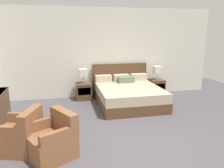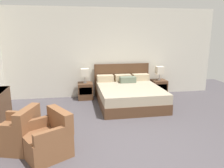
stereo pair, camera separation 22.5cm
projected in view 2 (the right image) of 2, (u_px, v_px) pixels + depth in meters
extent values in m
plane|color=#4C474C|center=(131.00, 148.00, 3.95)|extent=(10.37, 10.37, 0.00)
cube|color=silver|center=(104.00, 53.00, 6.97)|extent=(7.35, 0.06, 2.80)
cube|color=brown|center=(129.00, 100.00, 6.28)|extent=(1.73, 2.01, 0.28)
cube|color=tan|center=(130.00, 91.00, 6.21)|extent=(1.71, 1.99, 0.25)
cube|color=brown|center=(122.00, 80.00, 7.17)|extent=(1.80, 0.05, 1.05)
cube|color=#C6B28E|center=(105.00, 78.00, 6.86)|extent=(0.51, 0.28, 0.20)
cube|color=#C6B28E|center=(123.00, 78.00, 6.96)|extent=(0.51, 0.28, 0.20)
cube|color=#C6B28E|center=(141.00, 77.00, 7.06)|extent=(0.51, 0.28, 0.20)
cube|color=slate|center=(128.00, 80.00, 6.72)|extent=(0.48, 0.22, 0.18)
cube|color=brown|center=(85.00, 91.00, 6.82)|extent=(0.46, 0.44, 0.51)
cube|color=#3C2718|center=(86.00, 91.00, 6.61)|extent=(0.39, 0.01, 0.23)
cube|color=brown|center=(159.00, 88.00, 7.23)|extent=(0.46, 0.44, 0.51)
cube|color=#3C2718|center=(161.00, 88.00, 7.01)|extent=(0.39, 0.01, 0.23)
cylinder|color=#B7B7BC|center=(85.00, 83.00, 6.76)|extent=(0.11, 0.11, 0.02)
cylinder|color=#B7B7BC|center=(85.00, 79.00, 6.74)|extent=(0.02, 0.02, 0.18)
cube|color=beige|center=(85.00, 73.00, 6.69)|extent=(0.23, 0.23, 0.25)
cylinder|color=#B7B7BC|center=(159.00, 80.00, 7.17)|extent=(0.11, 0.11, 0.02)
cylinder|color=#B7B7BC|center=(159.00, 77.00, 7.15)|extent=(0.02, 0.02, 0.18)
cube|color=beige|center=(160.00, 70.00, 7.10)|extent=(0.23, 0.23, 0.25)
cube|color=brown|center=(15.00, 137.00, 3.92)|extent=(0.85, 0.85, 0.40)
cube|color=brown|center=(27.00, 118.00, 3.80)|extent=(0.36, 0.70, 0.36)
cube|color=brown|center=(3.00, 130.00, 3.57)|extent=(0.62, 0.27, 0.18)
cube|color=brown|center=(22.00, 116.00, 4.14)|extent=(0.62, 0.27, 0.18)
cube|color=brown|center=(46.00, 145.00, 3.67)|extent=(0.93, 0.93, 0.40)
cube|color=brown|center=(60.00, 119.00, 3.75)|extent=(0.48, 0.67, 0.36)
cube|color=brown|center=(53.00, 135.00, 3.39)|extent=(0.59, 0.39, 0.18)
cube|color=brown|center=(38.00, 123.00, 3.83)|extent=(0.59, 0.39, 0.18)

